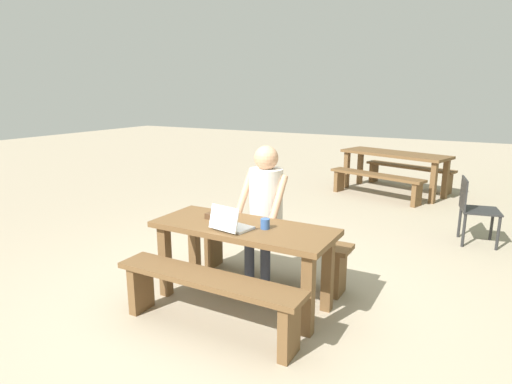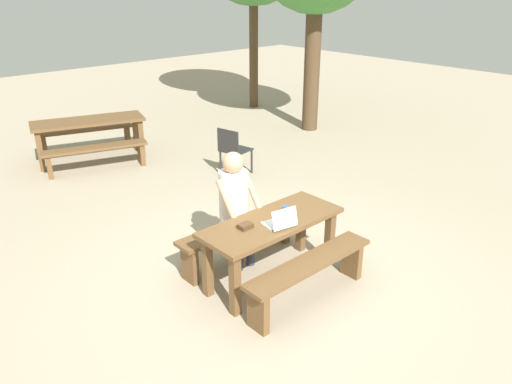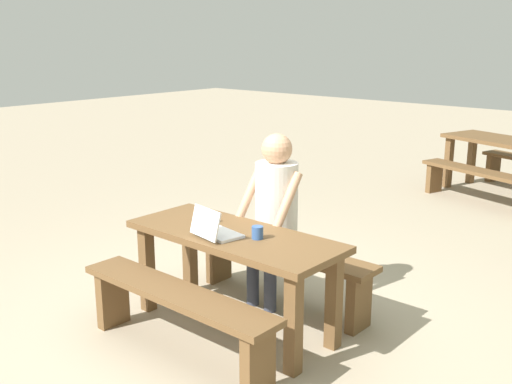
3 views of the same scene
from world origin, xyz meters
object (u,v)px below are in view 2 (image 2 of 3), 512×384
object	(u,v)px
small_pouch	(245,226)
person_seated	(235,199)
picnic_table_front	(272,231)
laptop	(280,221)
plastic_chair	(233,150)
picnic_table_mid	(89,126)
coffee_mug	(286,210)

from	to	relation	value
small_pouch	person_seated	world-z (taller)	person_seated
picnic_table_front	person_seated	xyz separation A→B (m)	(-0.07, 0.53, 0.22)
laptop	plastic_chair	xyz separation A→B (m)	(1.77, 2.92, -0.33)
picnic_table_mid	laptop	bearing A→B (deg)	-76.16
coffee_mug	small_pouch	bearing A→B (deg)	175.96
person_seated	laptop	bearing A→B (deg)	-87.41
person_seated	coffee_mug	bearing A→B (deg)	-61.82
plastic_chair	picnic_table_mid	world-z (taller)	plastic_chair
picnic_table_front	coffee_mug	size ratio (longest dim) A/B	18.15
laptop	coffee_mug	xyz separation A→B (m)	(0.25, 0.17, -0.01)
plastic_chair	picnic_table_mid	size ratio (longest dim) A/B	0.40
picnic_table_front	picnic_table_mid	size ratio (longest dim) A/B	0.79
person_seated	plastic_chair	distance (m)	2.88
small_pouch	person_seated	distance (m)	0.56
small_pouch	picnic_table_mid	size ratio (longest dim) A/B	0.07
picnic_table_front	picnic_table_mid	world-z (taller)	picnic_table_mid
laptop	picnic_table_front	bearing A→B (deg)	-92.66
picnic_table_front	plastic_chair	world-z (taller)	plastic_chair
picnic_table_front	laptop	world-z (taller)	laptop
coffee_mug	person_seated	size ratio (longest dim) A/B	0.07
plastic_chair	picnic_table_mid	xyz separation A→B (m)	(-1.46, 2.35, 0.19)
laptop	coffee_mug	distance (m)	0.30
coffee_mug	picnic_table_mid	xyz separation A→B (m)	(0.06, 5.10, -0.14)
picnic_table_front	small_pouch	bearing A→B (deg)	171.75
small_pouch	plastic_chair	bearing A→B (deg)	52.54
small_pouch	picnic_table_mid	world-z (taller)	small_pouch
laptop	picnic_table_mid	distance (m)	5.28
person_seated	plastic_chair	world-z (taller)	person_seated
picnic_table_front	laptop	distance (m)	0.25
picnic_table_mid	plastic_chair	bearing A→B (deg)	-40.97
picnic_table_front	person_seated	size ratio (longest dim) A/B	1.19
laptop	person_seated	bearing A→B (deg)	-77.63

